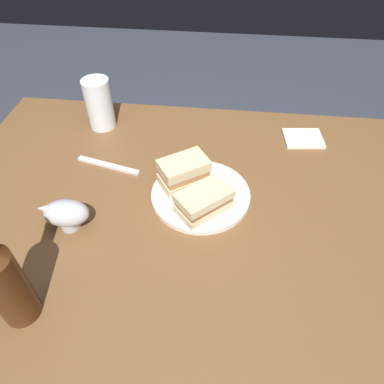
# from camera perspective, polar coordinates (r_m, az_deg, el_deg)

# --- Properties ---
(ground_plane) EXTENTS (6.00, 6.00, 0.00)m
(ground_plane) POSITION_cam_1_polar(r_m,az_deg,el_deg) (1.51, -0.87, -21.93)
(ground_plane) COLOR #333842
(dining_table) EXTENTS (1.20, 0.86, 0.76)m
(dining_table) POSITION_cam_1_polar(r_m,az_deg,el_deg) (1.17, -1.08, -14.73)
(dining_table) COLOR brown
(dining_table) RESTS_ON ground
(plate) EXTENTS (0.24, 0.24, 0.01)m
(plate) POSITION_cam_1_polar(r_m,az_deg,el_deg) (0.87, 1.39, -0.44)
(plate) COLOR silver
(plate) RESTS_ON dining_table
(sandwich_half_left) EXTENTS (0.14, 0.12, 0.07)m
(sandwich_half_left) POSITION_cam_1_polar(r_m,az_deg,el_deg) (0.87, -1.30, 3.14)
(sandwich_half_left) COLOR beige
(sandwich_half_left) RESTS_ON plate
(sandwich_half_right) EXTENTS (0.14, 0.14, 0.05)m
(sandwich_half_right) POSITION_cam_1_polar(r_m,az_deg,el_deg) (0.81, 1.90, -1.44)
(sandwich_half_right) COLOR beige
(sandwich_half_right) RESTS_ON plate
(potato_wedge_front) EXTENTS (0.02, 0.04, 0.02)m
(potato_wedge_front) POSITION_cam_1_polar(r_m,az_deg,el_deg) (0.85, -0.07, -0.80)
(potato_wedge_front) COLOR gold
(potato_wedge_front) RESTS_ON plate
(potato_wedge_middle) EXTENTS (0.04, 0.04, 0.01)m
(potato_wedge_middle) POSITION_cam_1_polar(r_m,az_deg,el_deg) (0.83, -1.14, -2.39)
(potato_wedge_middle) COLOR #AD702D
(potato_wedge_middle) RESTS_ON plate
(potato_wedge_back) EXTENTS (0.04, 0.05, 0.02)m
(potato_wedge_back) POSITION_cam_1_polar(r_m,az_deg,el_deg) (0.85, -0.91, -0.56)
(potato_wedge_back) COLOR #B77F33
(potato_wedge_back) RESTS_ON plate
(pint_glass) EXTENTS (0.08, 0.08, 0.15)m
(pint_glass) POSITION_cam_1_polar(r_m,az_deg,el_deg) (1.11, -14.47, 13.00)
(pint_glass) COLOR white
(pint_glass) RESTS_ON dining_table
(gravy_boat) EXTENTS (0.12, 0.07, 0.07)m
(gravy_boat) POSITION_cam_1_polar(r_m,az_deg,el_deg) (0.83, -19.47, -3.20)
(gravy_boat) COLOR #B7B7BC
(gravy_boat) RESTS_ON dining_table
(cider_bottle) EXTENTS (0.07, 0.07, 0.27)m
(cider_bottle) POSITION_cam_1_polar(r_m,az_deg,el_deg) (0.69, -27.90, -12.53)
(cider_bottle) COLOR #47230F
(cider_bottle) RESTS_ON dining_table
(napkin) EXTENTS (0.12, 0.10, 0.01)m
(napkin) POSITION_cam_1_polar(r_m,az_deg,el_deg) (1.10, 17.30, 8.17)
(napkin) COLOR silver
(napkin) RESTS_ON dining_table
(fork) EXTENTS (0.18, 0.06, 0.01)m
(fork) POSITION_cam_1_polar(r_m,az_deg,el_deg) (0.98, -13.19, 4.15)
(fork) COLOR silver
(fork) RESTS_ON dining_table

